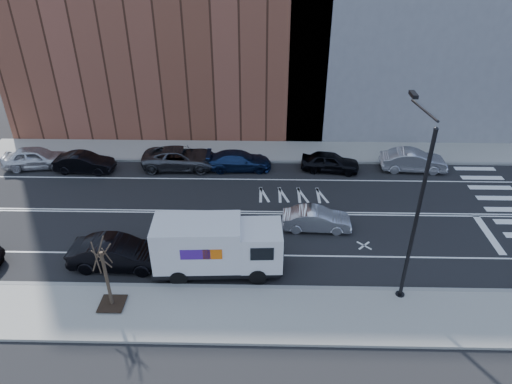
{
  "coord_description": "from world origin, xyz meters",
  "views": [
    {
      "loc": [
        0.25,
        -24.25,
        16.06
      ],
      "look_at": [
        -0.28,
        0.21,
        1.4
      ],
      "focal_mm": 32.0,
      "sensor_mm": 36.0,
      "label": 1
    }
  ],
  "objects_px": {
    "fedex_van": "(217,246)",
    "driving_sedan": "(317,219)",
    "far_parked_a": "(36,158)",
    "far_parked_b": "(84,163)"
  },
  "relations": [
    {
      "from": "far_parked_a",
      "to": "far_parked_b",
      "type": "bearing_deg",
      "value": -105.67
    },
    {
      "from": "fedex_van",
      "to": "driving_sedan",
      "type": "height_order",
      "value": "fedex_van"
    },
    {
      "from": "far_parked_a",
      "to": "driving_sedan",
      "type": "bearing_deg",
      "value": -117.91
    },
    {
      "from": "fedex_van",
      "to": "far_parked_b",
      "type": "relative_size",
      "value": 1.58
    },
    {
      "from": "far_parked_a",
      "to": "driving_sedan",
      "type": "height_order",
      "value": "far_parked_a"
    },
    {
      "from": "far_parked_a",
      "to": "fedex_van",
      "type": "bearing_deg",
      "value": -135.56
    },
    {
      "from": "fedex_van",
      "to": "far_parked_b",
      "type": "xyz_separation_m",
      "value": [
        -10.84,
        10.9,
        -0.9
      ]
    },
    {
      "from": "fedex_van",
      "to": "driving_sedan",
      "type": "relative_size",
      "value": 1.67
    },
    {
      "from": "driving_sedan",
      "to": "fedex_van",
      "type": "bearing_deg",
      "value": 127.01
    },
    {
      "from": "far_parked_a",
      "to": "far_parked_b",
      "type": "distance_m",
      "value": 3.82
    }
  ]
}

